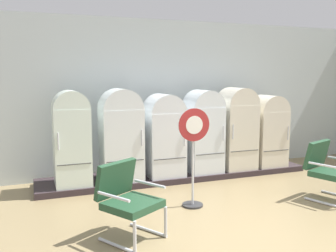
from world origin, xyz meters
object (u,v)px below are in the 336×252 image
at_px(sign_stand, 193,157).
at_px(refrigerator_0, 71,135).
at_px(armchair_left, 127,197).
at_px(armchair_right, 328,168).
at_px(refrigerator_5, 268,129).
at_px(refrigerator_4, 237,126).
at_px(refrigerator_2, 164,133).
at_px(refrigerator_1, 121,132).
at_px(refrigerator_3, 203,129).

bearing_deg(sign_stand, refrigerator_0, 138.49).
relative_size(armchair_left, armchair_right, 1.00).
bearing_deg(refrigerator_5, refrigerator_4, 178.35).
height_order(refrigerator_0, refrigerator_2, refrigerator_0).
relative_size(refrigerator_1, sign_stand, 1.09).
xyz_separation_m(refrigerator_4, refrigerator_5, (0.74, -0.02, -0.09)).
bearing_deg(armchair_left, sign_stand, 30.35).
bearing_deg(armchair_right, refrigerator_5, 84.26).
distance_m(refrigerator_1, refrigerator_5, 3.13).
bearing_deg(armchair_right, refrigerator_0, 153.61).
bearing_deg(armchair_right, armchair_left, -175.49).
xyz_separation_m(refrigerator_4, armchair_right, (0.55, -1.90, -0.46)).
height_order(refrigerator_1, refrigerator_2, refrigerator_1).
distance_m(refrigerator_1, sign_stand, 1.66).
xyz_separation_m(refrigerator_0, refrigerator_2, (1.69, 0.03, -0.06)).
distance_m(refrigerator_1, refrigerator_3, 1.64).
xyz_separation_m(refrigerator_3, refrigerator_4, (0.74, 0.00, 0.02)).
bearing_deg(refrigerator_0, refrigerator_1, 0.59).
relative_size(refrigerator_0, refrigerator_1, 0.99).
relative_size(refrigerator_1, refrigerator_4, 1.01).
height_order(refrigerator_1, sign_stand, refrigerator_1).
bearing_deg(refrigerator_1, refrigerator_5, -0.20).
bearing_deg(refrigerator_3, armchair_left, -133.79).
distance_m(refrigerator_5, armchair_right, 1.93).
bearing_deg(armchair_right, refrigerator_4, 106.17).
height_order(refrigerator_3, refrigerator_4, refrigerator_4).
height_order(refrigerator_1, refrigerator_5, refrigerator_1).
distance_m(refrigerator_3, armchair_right, 2.34).
xyz_separation_m(armchair_left, armchair_right, (3.37, 0.27, 0.00)).
bearing_deg(refrigerator_2, armchair_left, -120.14).
bearing_deg(refrigerator_0, armchair_right, -26.39).
distance_m(refrigerator_4, armchair_left, 3.59).
distance_m(refrigerator_5, sign_stand, 2.76).
height_order(refrigerator_4, armchair_left, refrigerator_4).
relative_size(refrigerator_0, sign_stand, 1.08).
distance_m(refrigerator_0, refrigerator_4, 3.25).
bearing_deg(refrigerator_4, armchair_right, -73.83).
bearing_deg(refrigerator_0, refrigerator_5, -0.03).
bearing_deg(armchair_left, armchair_right, 4.51).
relative_size(refrigerator_2, refrigerator_4, 0.94).
relative_size(refrigerator_4, armchair_left, 1.75).
xyz_separation_m(refrigerator_5, armchair_left, (-3.56, -2.15, -0.37)).
height_order(refrigerator_3, armchair_right, refrigerator_3).
relative_size(refrigerator_2, sign_stand, 1.02).
bearing_deg(refrigerator_5, refrigerator_1, 179.80).
relative_size(refrigerator_0, refrigerator_2, 1.06).
xyz_separation_m(refrigerator_2, refrigerator_4, (1.56, -0.01, 0.06)).
xyz_separation_m(refrigerator_3, sign_stand, (-0.87, -1.46, -0.19)).
height_order(refrigerator_0, armchair_right, refrigerator_0).
distance_m(refrigerator_0, sign_stand, 2.19).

